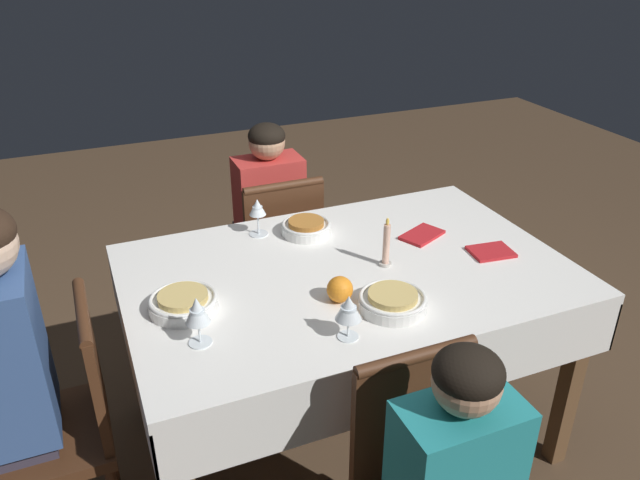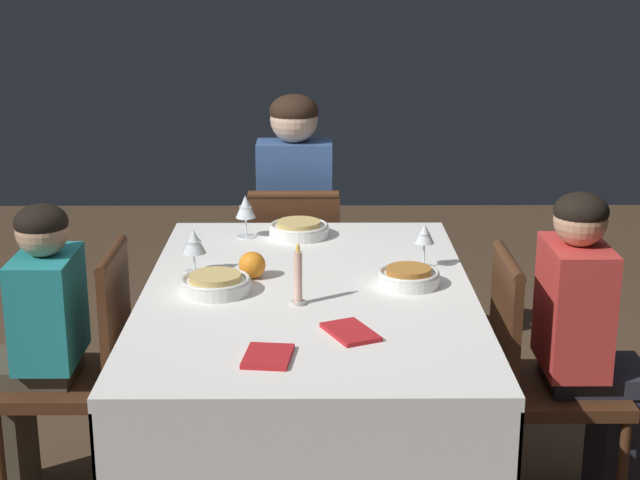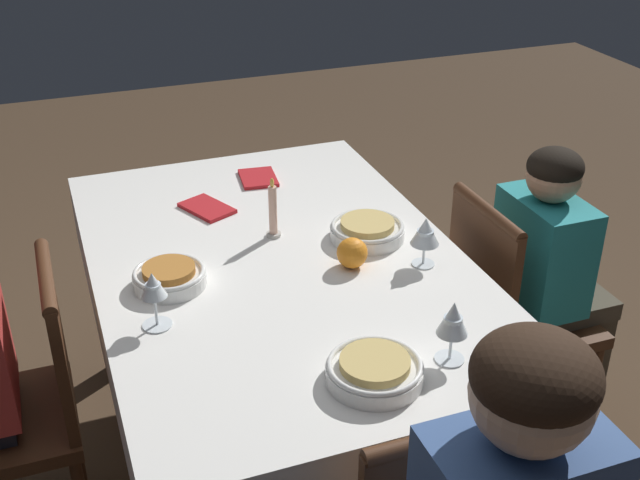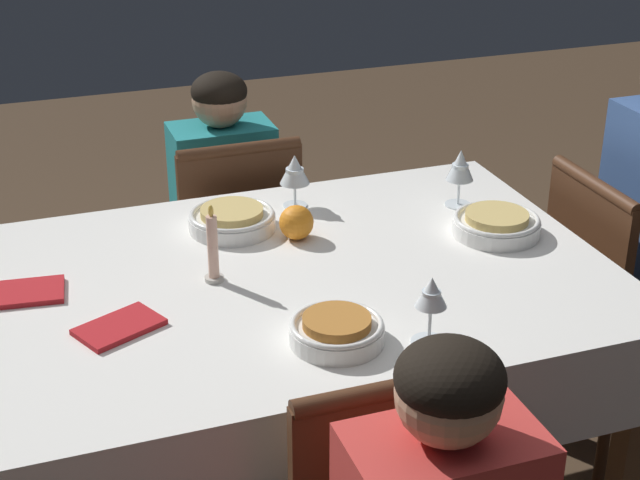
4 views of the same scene
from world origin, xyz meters
The scene contains 15 objects.
ground_plane centered at (0.00, 0.00, 0.00)m, with size 8.00×8.00×0.00m, color #4C3826.
dining_table centered at (0.00, 0.00, 0.67)m, with size 1.51×0.99×0.76m.
chair_east centered at (0.97, 0.06, 0.48)m, with size 0.39×0.39×0.86m.
chair_south centered at (0.02, -0.71, 0.48)m, with size 0.39×0.39×0.86m.
person_child_red centered at (0.02, -0.87, 0.57)m, with size 0.30×0.33×1.05m.
bowl_east centered at (0.57, 0.04, 0.78)m, with size 0.21×0.21×0.06m.
wine_glass_east centered at (0.56, 0.22, 0.86)m, with size 0.07×0.07×0.15m.
bowl_north centered at (-0.03, 0.28, 0.78)m, with size 0.21×0.21×0.06m.
wine_glass_north centered at (0.16, 0.36, 0.85)m, with size 0.08×0.08×0.14m.
bowl_south centered at (0.03, -0.30, 0.78)m, with size 0.19×0.19×0.06m.
wine_glass_south centered at (0.20, -0.37, 0.86)m, with size 0.07×0.07×0.15m.
candle_centerpiece centered at (-0.13, 0.03, 0.83)m, with size 0.04×0.04×0.18m.
orange_fruit centered at (0.11, 0.17, 0.80)m, with size 0.08×0.08×0.08m, color orange.
napkin_red_folded centered at (-0.53, 0.10, 0.76)m, with size 0.16×0.13×0.01m.
napkin_spare_side centered at (-0.36, -0.11, 0.76)m, with size 0.20×0.16×0.01m.
Camera 1 is at (0.80, 1.69, 1.84)m, focal length 35.00 mm.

